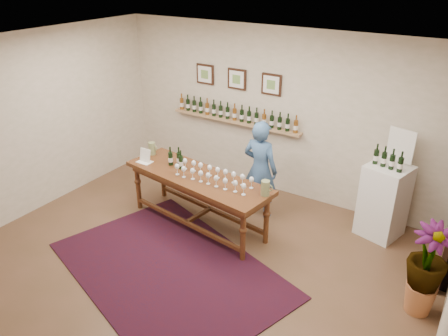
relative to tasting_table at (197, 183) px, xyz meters
The scene contains 14 objects.
ground 1.20m from the tasting_table, 59.66° to the right, with size 6.00×6.00×0.00m, color brown.
room_shell 2.82m from the tasting_table, 21.50° to the left, with size 6.00×6.00×6.00m.
rug 1.36m from the tasting_table, 74.27° to the right, with size 3.11×2.07×0.02m, color #470C10.
tasting_table is the anchor object (origin of this frame).
table_glasses 0.37m from the tasting_table, ahead, with size 1.32×0.30×0.18m, color white, non-canonical shape.
table_bottles 0.53m from the tasting_table, 166.55° to the left, with size 0.25×0.15×0.27m, color black, non-canonical shape.
pitcher_left 1.12m from the tasting_table, 167.35° to the left, with size 0.13×0.13×0.21m, color olive, non-canonical shape.
pitcher_right 1.14m from the tasting_table, ahead, with size 0.14×0.14×0.22m, color olive, non-canonical shape.
menu_card 1.00m from the tasting_table, behind, with size 0.23×0.17×0.21m, color white.
display_pedestal 2.73m from the tasting_table, 27.05° to the left, with size 0.55×0.55×1.11m, color white.
pedestal_bottles 2.72m from the tasting_table, 26.10° to the left, with size 0.30×0.08×0.30m, color black, non-canonical shape.
info_sign 2.94m from the tasting_table, 29.72° to the left, with size 0.39×0.02×0.53m, color white.
potted_plant 3.23m from the tasting_table, ahead, with size 0.70×0.70×1.00m.
person 1.00m from the tasting_table, 50.24° to the left, with size 0.57×0.38×1.58m, color #395C88.
Camera 1 is at (2.91, -3.80, 3.72)m, focal length 35.00 mm.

